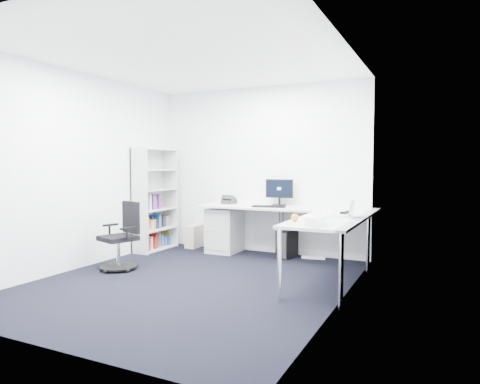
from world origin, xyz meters
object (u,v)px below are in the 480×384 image
at_px(monitor, 279,192).
at_px(l_desk, 275,236).
at_px(bookshelf, 155,199).
at_px(task_chair, 118,236).
at_px(laptop, 337,208).

bearing_deg(monitor, l_desk, -78.48).
relative_size(l_desk, bookshelf, 1.59).
height_order(bookshelf, monitor, bookshelf).
bearing_deg(l_desk, bookshelf, 178.68).
bearing_deg(task_chair, l_desk, 54.83).
distance_m(l_desk, bookshelf, 2.22).
bearing_deg(l_desk, monitor, 104.99).
distance_m(l_desk, monitor, 0.83).
height_order(l_desk, task_chair, task_chair).
height_order(task_chair, monitor, monitor).
height_order(task_chair, laptop, laptop).
xyz_separation_m(task_chair, laptop, (2.80, 0.77, 0.44)).
height_order(bookshelf, task_chair, bookshelf).
relative_size(l_desk, monitor, 6.12).
bearing_deg(l_desk, laptop, -27.61).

